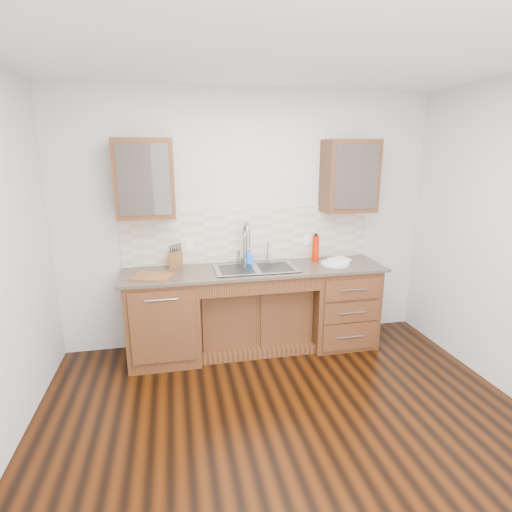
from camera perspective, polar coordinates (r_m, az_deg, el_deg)
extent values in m
cube|color=#311303|center=(3.33, 5.46, -25.07)|extent=(4.00, 3.50, 0.10)
cube|color=white|center=(2.65, 7.12, 29.34)|extent=(4.00, 3.50, 0.10)
cube|color=silver|center=(4.37, -1.08, 5.11)|extent=(4.00, 0.10, 2.70)
cube|color=#593014|center=(4.21, -13.03, -8.61)|extent=(0.70, 0.62, 0.88)
cube|color=#593014|center=(4.40, -0.35, -8.44)|extent=(1.20, 0.44, 0.70)
cube|color=#593014|center=(4.55, 11.76, -6.70)|extent=(0.70, 0.62, 0.88)
cube|color=#84705B|center=(4.11, -0.07, -2.00)|extent=(2.70, 0.65, 0.03)
cube|color=beige|center=(4.34, -0.92, 3.09)|extent=(2.70, 0.02, 0.59)
cube|color=#9E9EA5|center=(4.12, -0.03, -2.99)|extent=(0.84, 0.46, 0.19)
cylinder|color=#999993|center=(4.25, -1.59, 1.53)|extent=(0.04, 0.04, 0.40)
cylinder|color=#999993|center=(4.33, 1.65, 0.68)|extent=(0.02, 0.02, 0.24)
cube|color=#593014|center=(4.03, -15.59, 10.58)|extent=(0.55, 0.34, 0.75)
cube|color=#593014|center=(4.43, 13.18, 11.05)|extent=(0.55, 0.34, 0.75)
cube|color=white|center=(4.27, -9.48, 1.54)|extent=(0.08, 0.01, 0.12)
cube|color=white|center=(4.51, 7.26, 2.31)|extent=(0.08, 0.01, 0.12)
imported|color=blue|center=(4.25, -1.04, -0.13)|extent=(0.09, 0.09, 0.16)
cylinder|color=#B81800|center=(4.40, 8.50, 1.03)|extent=(0.08, 0.08, 0.28)
cylinder|color=silver|center=(4.34, 11.23, -1.08)|extent=(0.37, 0.37, 0.02)
cube|color=#FFFCD2|center=(4.41, 11.79, -0.55)|extent=(0.24, 0.20, 0.03)
cube|color=brown|center=(4.22, -11.39, -0.45)|extent=(0.14, 0.18, 0.17)
cube|color=brown|center=(3.95, -14.65, -2.86)|extent=(0.42, 0.36, 0.02)
imported|color=white|center=(4.04, -16.22, 9.77)|extent=(0.12, 0.12, 0.09)
imported|color=white|center=(4.03, -14.39, 9.90)|extent=(0.11, 0.11, 0.09)
imported|color=white|center=(4.38, 11.58, 10.38)|extent=(0.15, 0.15, 0.09)
imported|color=white|center=(4.46, 13.91, 10.36)|extent=(0.13, 0.13, 0.10)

